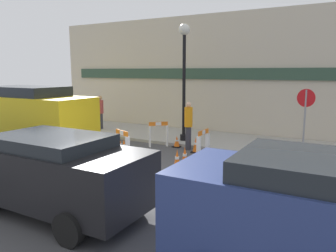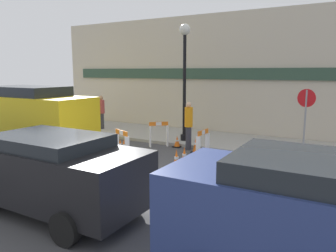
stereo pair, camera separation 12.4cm
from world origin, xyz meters
TOP-DOWN VIEW (x-y plane):
  - ground_plane at (0.00, 0.00)m, footprint 60.00×60.00m
  - sidewalk_slab at (0.00, 6.13)m, footprint 18.00×3.26m
  - storefront_facade at (0.00, 7.83)m, footprint 18.00×0.22m
  - streetlamp_post at (-0.23, 5.17)m, footprint 0.44×0.44m
  - stop_sign at (4.33, 5.06)m, footprint 0.59×0.16m
  - barricade_0 at (-0.50, 1.42)m, footprint 0.73×0.42m
  - barricade_1 at (1.60, 2.93)m, footprint 0.16×0.74m
  - barricade_2 at (-0.80, 4.13)m, footprint 0.64×0.60m
  - traffic_cone_0 at (0.87, 3.97)m, footprint 0.30×0.30m
  - traffic_cone_1 at (1.23, 1.83)m, footprint 0.30×0.30m
  - traffic_cone_2 at (-1.64, 2.79)m, footprint 0.30×0.30m
  - traffic_cone_3 at (1.27, 2.26)m, footprint 0.30×0.30m
  - traffic_cone_4 at (-0.13, 4.40)m, footprint 0.30×0.30m
  - traffic_cone_5 at (-1.27, 2.54)m, footprint 0.30×0.30m
  - person_worker at (0.43, 4.25)m, footprint 0.37×0.37m
  - person_pedestrian at (-5.00, 5.61)m, footprint 0.43×0.43m
  - parked_car_1 at (0.38, -2.09)m, footprint 4.18×1.89m
  - parked_car_2 at (5.46, -2.09)m, footprint 4.11×1.96m
  - work_van at (-5.02, 1.58)m, footprint 5.38×2.10m

SIDE VIEW (x-z plane):
  - ground_plane at x=0.00m, z-range 0.00..0.00m
  - sidewalk_slab at x=0.00m, z-range 0.00..0.12m
  - traffic_cone_4 at x=-0.13m, z-range -0.01..0.44m
  - traffic_cone_2 at x=-1.64m, z-range -0.01..0.45m
  - traffic_cone_5 at x=-1.27m, z-range -0.01..0.54m
  - traffic_cone_0 at x=0.87m, z-range -0.01..0.57m
  - traffic_cone_3 at x=1.27m, z-range -0.01..0.60m
  - traffic_cone_1 at x=1.23m, z-range -0.01..0.60m
  - barricade_2 at x=-0.80m, z-range 0.03..1.01m
  - barricade_1 at x=1.60m, z-range 0.03..1.09m
  - barricade_0 at x=-0.50m, z-range 0.03..1.13m
  - parked_car_1 at x=0.38m, z-range 0.11..1.75m
  - person_worker at x=0.43m, z-range 0.08..1.88m
  - person_pedestrian at x=-5.00m, z-range 0.18..1.81m
  - parked_car_2 at x=5.46m, z-range 0.11..1.93m
  - work_van at x=-5.02m, z-range 0.11..2.46m
  - stop_sign at x=4.33m, z-range 0.50..2.72m
  - storefront_facade at x=0.00m, z-range 0.00..5.50m
  - streetlamp_post at x=-0.23m, z-range 0.80..5.41m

